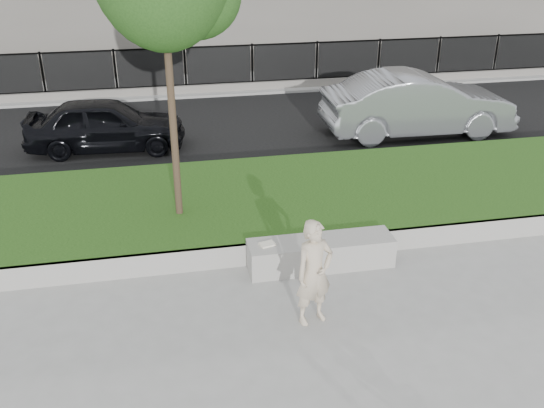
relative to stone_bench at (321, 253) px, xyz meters
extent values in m
plane|color=gray|center=(-0.84, -0.76, -0.25)|extent=(90.00, 90.00, 0.00)
cube|color=black|center=(-0.84, 2.24, -0.05)|extent=(34.00, 4.00, 0.40)
cube|color=gray|center=(-0.84, 0.28, -0.05)|extent=(34.00, 0.08, 0.40)
cube|color=black|center=(-0.84, 7.74, -0.23)|extent=(34.00, 7.00, 0.04)
cube|color=gray|center=(-0.84, 12.24, -0.19)|extent=(34.00, 3.00, 0.12)
cube|color=slate|center=(-0.84, 11.24, -0.01)|extent=(32.00, 0.30, 0.24)
cube|color=black|center=(-0.84, 11.24, 0.62)|extent=(32.00, 0.04, 1.50)
cube|color=black|center=(-0.84, 11.24, 1.32)|extent=(32.00, 0.05, 0.05)
cube|color=black|center=(-0.84, 11.24, 0.12)|extent=(32.00, 0.05, 0.05)
cube|color=gray|center=(0.00, 0.00, 0.00)|extent=(2.45, 0.61, 0.50)
imported|color=beige|center=(-0.52, -1.44, 0.56)|extent=(0.68, 0.55, 1.62)
cube|color=white|center=(-0.91, 0.01, 0.26)|extent=(0.28, 0.24, 0.03)
cylinder|color=#38281C|center=(-2.24, 1.71, 2.81)|extent=(0.13, 0.13, 5.32)
imported|color=black|center=(-3.75, 6.43, 0.45)|extent=(3.96, 1.81, 1.32)
imported|color=gray|center=(4.32, 6.05, 0.61)|extent=(5.05, 1.87, 1.65)
camera|label=1|loc=(-2.54, -8.49, 5.12)|focal=40.00mm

